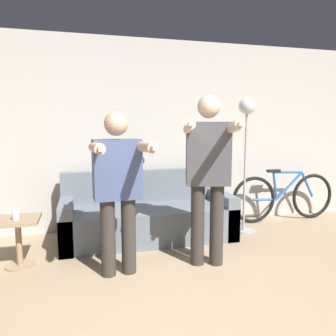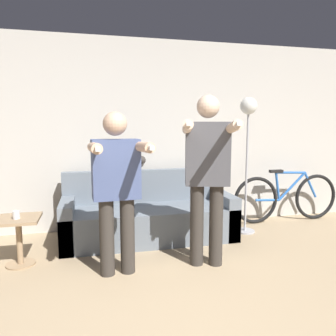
{
  "view_description": "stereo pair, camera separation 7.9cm",
  "coord_description": "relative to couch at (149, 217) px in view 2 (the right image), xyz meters",
  "views": [
    {
      "loc": [
        -0.8,
        -1.52,
        1.43
      ],
      "look_at": [
        0.11,
        1.98,
        0.96
      ],
      "focal_mm": 35.0,
      "sensor_mm": 36.0,
      "label": 1
    },
    {
      "loc": [
        -0.72,
        -1.54,
        1.43
      ],
      "look_at": [
        0.11,
        1.98,
        0.96
      ],
      "focal_mm": 35.0,
      "sensor_mm": 36.0,
      "label": 2
    }
  ],
  "objects": [
    {
      "name": "bicycle",
      "position": [
        2.14,
        0.25,
        0.09
      ],
      "size": [
        1.7,
        0.07,
        0.79
      ],
      "color": "black",
      "rests_on": "ground_plane"
    },
    {
      "name": "floor_lamp",
      "position": [
        1.31,
        -0.08,
        1.15
      ],
      "size": [
        0.27,
        0.27,
        1.79
      ],
      "color": "#B2B2B7",
      "rests_on": "ground_plane"
    },
    {
      "name": "person_right",
      "position": [
        0.43,
        -0.96,
        0.74
      ],
      "size": [
        0.62,
        0.76,
        1.73
      ],
      "rotation": [
        0.0,
        0.0,
        -0.27
      ],
      "color": "#38332D",
      "rests_on": "ground_plane"
    },
    {
      "name": "person_left",
      "position": [
        -0.47,
        -0.96,
        0.63
      ],
      "size": [
        0.54,
        0.7,
        1.56
      ],
      "rotation": [
        0.0,
        0.0,
        0.06
      ],
      "color": "#38332D",
      "rests_on": "ground_plane"
    },
    {
      "name": "wall_back",
      "position": [
        0.02,
        0.53,
        1.03
      ],
      "size": [
        10.0,
        0.05,
        2.6
      ],
      "color": "beige",
      "rests_on": "ground_plane"
    },
    {
      "name": "cup",
      "position": [
        -1.44,
        -0.55,
        0.27
      ],
      "size": [
        0.07,
        0.07,
        0.08
      ],
      "color": "white",
      "rests_on": "side_table"
    },
    {
      "name": "cat",
      "position": [
        -0.17,
        0.3,
        0.66
      ],
      "size": [
        0.49,
        0.12,
        0.19
      ],
      "color": "#3D3833",
      "rests_on": "couch"
    },
    {
      "name": "side_table",
      "position": [
        -1.44,
        -0.51,
        0.08
      ],
      "size": [
        0.42,
        0.42,
        0.5
      ],
      "color": "#A38460",
      "rests_on": "ground_plane"
    },
    {
      "name": "couch",
      "position": [
        0.0,
        0.0,
        0.0
      ],
      "size": [
        2.13,
        0.82,
        0.84
      ],
      "color": "slate",
      "rests_on": "ground_plane"
    }
  ]
}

